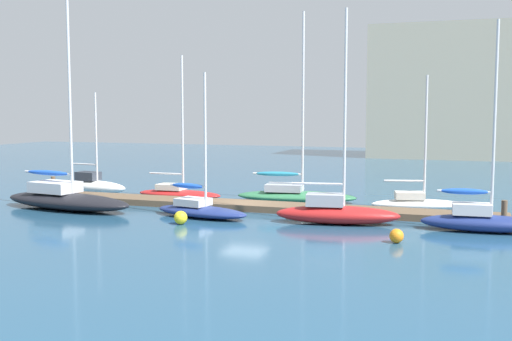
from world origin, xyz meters
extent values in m
plane|color=navy|center=(0.00, 0.00, 0.00)|extent=(120.00, 120.00, 0.00)
cube|color=brown|center=(0.00, 0.00, 0.18)|extent=(28.21, 2.23, 0.36)
cylinder|color=brown|center=(-13.70, 0.97, 0.63)|extent=(0.28, 0.28, 1.27)
cylinder|color=brown|center=(13.70, -0.97, 0.63)|extent=(0.28, 0.28, 1.27)
ellipsoid|color=white|center=(-11.80, 2.80, 0.44)|extent=(5.20, 2.03, 0.87)
cube|color=#333842|center=(-12.31, 2.86, 1.16)|extent=(1.63, 1.19, 0.57)
cylinder|color=silver|center=(-11.55, 2.77, 3.82)|extent=(0.13, 0.13, 5.88)
cylinder|color=silver|center=(-12.61, 2.90, 1.95)|extent=(2.12, 0.35, 0.10)
ellipsoid|color=black|center=(-9.39, -3.54, 0.47)|extent=(8.94, 3.75, 0.93)
cube|color=silver|center=(-10.25, -3.41, 1.23)|extent=(2.83, 2.13, 0.60)
cylinder|color=silver|center=(-8.96, -3.60, 7.32)|extent=(0.15, 0.15, 12.78)
cylinder|color=silver|center=(-10.76, -3.34, 2.02)|extent=(3.62, 0.64, 0.12)
ellipsoid|color=blue|center=(-10.76, -3.34, 2.02)|extent=(3.29, 0.83, 0.28)
ellipsoid|color=#B21E1E|center=(-5.31, 2.46, 0.28)|extent=(5.65, 1.78, 0.55)
cube|color=silver|center=(-5.88, 2.46, 0.73)|extent=(1.70, 1.23, 0.36)
cylinder|color=silver|center=(-5.03, 2.45, 4.76)|extent=(0.13, 0.13, 8.42)
cylinder|color=silver|center=(-6.22, 2.46, 1.57)|extent=(2.37, 0.12, 0.11)
ellipsoid|color=navy|center=(-1.15, -3.41, 0.29)|extent=(5.72, 2.89, 0.59)
cube|color=silver|center=(-1.69, -3.30, 0.78)|extent=(1.86, 1.59, 0.38)
cylinder|color=silver|center=(-0.88, -3.46, 4.05)|extent=(0.13, 0.13, 6.93)
cylinder|color=silver|center=(-2.01, -3.24, 1.60)|extent=(2.27, 0.56, 0.11)
ellipsoid|color=blue|center=(-2.01, -3.24, 1.60)|extent=(2.10, 0.76, 0.28)
ellipsoid|color=#2D7047|center=(2.12, 3.41, 0.34)|extent=(7.56, 3.36, 0.67)
cube|color=#9EA3AD|center=(1.39, 3.32, 0.89)|extent=(2.39, 1.99, 0.44)
cylinder|color=silver|center=(2.48, 3.45, 6.04)|extent=(0.14, 0.14, 10.74)
cylinder|color=silver|center=(0.96, 3.27, 1.71)|extent=(3.06, 0.49, 0.12)
ellipsoid|color=teal|center=(0.96, 3.27, 1.71)|extent=(2.79, 0.70, 0.28)
ellipsoid|color=#B21E1E|center=(5.97, -2.96, 0.45)|extent=(6.28, 2.61, 0.90)
cube|color=#9EA3AD|center=(5.37, -3.06, 1.19)|extent=(1.99, 1.45, 0.58)
cylinder|color=silver|center=(6.27, -2.91, 5.68)|extent=(0.14, 0.14, 9.56)
cylinder|color=silver|center=(5.00, -3.11, 1.98)|extent=(2.54, 0.51, 0.11)
ellipsoid|color=white|center=(9.45, 2.63, 0.32)|extent=(5.50, 2.67, 0.63)
cube|color=silver|center=(8.93, 2.50, 0.84)|extent=(1.79, 1.37, 0.41)
cylinder|color=silver|center=(9.70, 2.69, 4.07)|extent=(0.13, 0.13, 6.88)
cylinder|color=silver|center=(8.62, 2.43, 1.66)|extent=(2.19, 0.63, 0.11)
ellipsoid|color=navy|center=(12.78, -2.75, 0.39)|extent=(5.79, 1.88, 0.79)
cube|color=silver|center=(12.21, -2.78, 1.04)|extent=(1.77, 1.19, 0.51)
cylinder|color=silver|center=(13.07, -2.73, 5.21)|extent=(0.13, 0.13, 8.85)
cylinder|color=silver|center=(11.87, -2.80, 1.85)|extent=(2.40, 0.24, 0.11)
ellipsoid|color=blue|center=(11.87, -2.80, 1.85)|extent=(2.18, 0.48, 0.28)
sphere|color=yellow|center=(-1.29, -5.60, 0.33)|extent=(0.66, 0.66, 0.66)
sphere|color=orange|center=(9.24, -6.52, 0.30)|extent=(0.60, 0.60, 0.60)
cube|color=#BCB299|center=(8.78, 44.24, 7.67)|extent=(16.51, 9.77, 15.35)
camera|label=1|loc=(12.08, -32.91, 5.60)|focal=43.68mm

